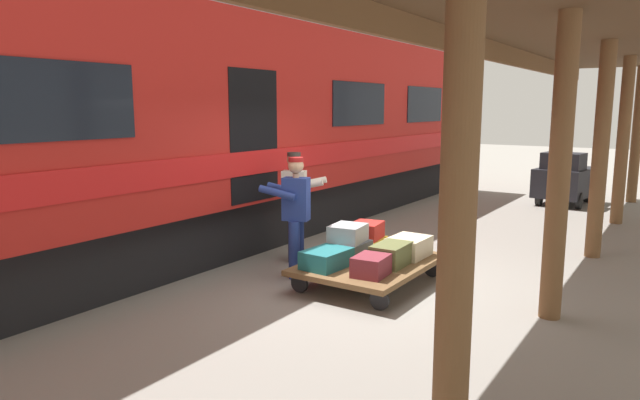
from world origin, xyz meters
The scene contains 15 objects.
ground_plane centered at (0.00, 0.00, 0.00)m, with size 60.00×60.00×0.00m, color gray.
platform_canopy centered at (-2.25, 0.00, 3.27)m, with size 3.20×19.91×3.56m.
train_car centered at (3.55, 0.00, 2.06)m, with size 3.02×18.41×4.00m.
luggage_cart centered at (0.00, 0.08, 0.27)m, with size 1.46×2.01×0.32m.
suitcase_yellow_case centered at (0.33, -0.47, 0.40)m, with size 0.39×0.64×0.16m, color gold.
suitcase_teal_softside centered at (0.33, 0.63, 0.44)m, with size 0.46×0.64×0.24m, color #1E666B.
suitcase_slate_roller centered at (0.33, 0.08, 0.43)m, with size 0.45×0.62×0.22m, color #4C515B.
suitcase_cream_canvas centered at (-0.33, -0.47, 0.45)m, with size 0.48×0.60×0.27m, color beige.
suitcase_olive_duffel centered at (-0.33, 0.08, 0.46)m, with size 0.39×0.59×0.29m, color brown.
suitcase_burgundy_valise centered at (-0.33, 0.63, 0.44)m, with size 0.38×0.47×0.25m, color maroon.
suitcase_gray_aluminum centered at (0.35, 0.06, 0.66)m, with size 0.43×0.49×0.24m, color #9EA0A5.
suitcase_red_plastic centered at (0.36, -0.50, 0.60)m, with size 0.40×0.48×0.24m, color #AD231E.
porter_in_overalls centered at (1.05, 0.35, 0.93)m, with size 0.73×0.57×1.70m.
porter_by_door centered at (1.54, -0.34, 0.93)m, with size 0.74×0.60×1.70m.
baggage_tug centered at (-0.93, -8.22, 0.63)m, with size 1.29×1.82×1.30m.
Camera 1 is at (-3.52, 6.57, 2.38)m, focal length 31.48 mm.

